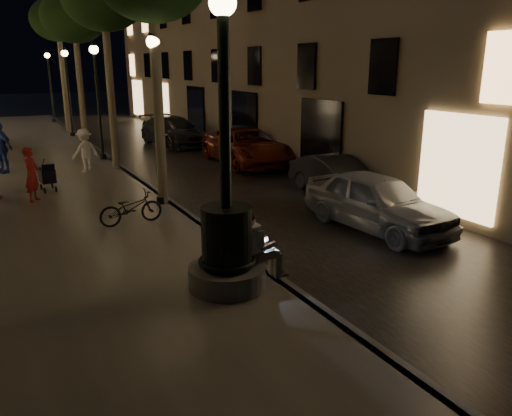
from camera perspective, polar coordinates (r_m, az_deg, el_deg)
ground at (r=21.44m, az=-15.69°, el=4.54°), size 120.00×120.00×0.00m
cobble_lane at (r=22.25m, az=-8.13°, el=5.42°), size 6.00×45.00×0.02m
promenade at (r=20.95m, az=-26.41°, el=3.47°), size 8.00×45.00×0.20m
curb_strip at (r=21.42m, az=-15.71°, el=4.80°), size 0.25×45.00×0.20m
fountain_lamppost at (r=8.80m, az=-3.38°, el=-2.94°), size 1.40×1.40×5.21m
seated_man_laptop at (r=9.16m, az=0.13°, el=-4.18°), size 0.95×0.32×1.32m
tree_third at (r=25.98m, az=-20.10°, el=19.75°), size 3.00×3.00×7.20m
tree_far at (r=31.94m, az=-21.74°, el=19.27°), size 3.00×3.00×7.50m
lamp_curb_a at (r=14.22m, az=-11.36°, el=12.40°), size 0.36×0.36×4.81m
lamp_curb_b at (r=21.98m, az=-17.72°, el=13.18°), size 0.36×0.36×4.81m
lamp_curb_c at (r=29.87m, az=-20.76°, el=13.49°), size 0.36×0.36×4.81m
lamp_curb_d at (r=37.80m, az=-22.53°, el=13.66°), size 0.36×0.36×4.81m
stroller at (r=17.06m, az=-22.77°, el=3.45°), size 0.47×1.00×1.01m
car_front at (r=13.01m, az=13.68°, el=0.73°), size 2.04×4.41×1.46m
car_second at (r=16.23m, az=9.18°, el=3.61°), size 1.34×3.79×1.25m
car_third at (r=21.16m, az=-1.02°, el=7.03°), size 2.78×5.47×1.48m
car_rear at (r=26.58m, az=-9.45°, el=8.67°), size 2.55×5.25×1.47m
pedestrian_red at (r=15.91m, az=-24.25°, el=3.51°), size 0.62×0.69×1.59m
pedestrian_white at (r=19.70m, az=-18.97°, el=6.25°), size 1.18×0.93×1.60m
pedestrian_blue at (r=20.66m, az=-27.18°, el=6.19°), size 1.05×1.16×1.90m
bicycle at (r=12.87m, az=-14.11°, el=0.01°), size 1.61×0.63×0.83m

